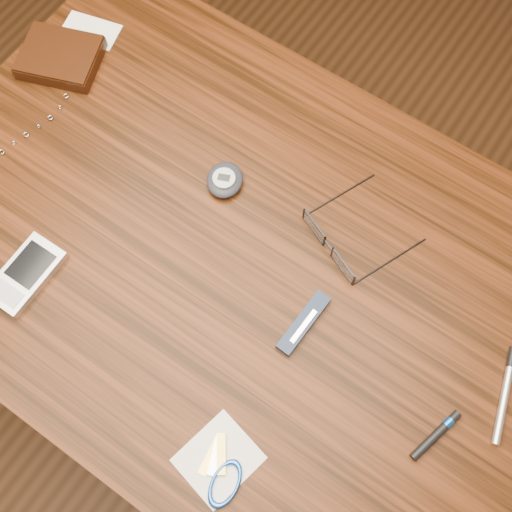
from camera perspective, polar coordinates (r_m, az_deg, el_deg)
The scene contains 10 objects.
ground at distance 1.65m, azimuth -1.31°, elevation -9.33°, with size 3.80×3.80×0.00m, color #472814.
desk at distance 1.03m, azimuth -2.08°, elevation -1.68°, with size 1.00×0.70×0.75m.
wallet_and_card at distance 1.13m, azimuth -16.95°, elevation 16.59°, with size 0.15×0.18×0.03m.
eyeglasses at distance 0.93m, azimuth 6.84°, elevation 1.06°, with size 0.17×0.17×0.03m.
pda_phone at distance 0.96m, azimuth -19.79°, elevation -1.55°, with size 0.06×0.11×0.02m.
pedometer at distance 0.97m, azimuth -2.79°, elevation 6.79°, with size 0.07×0.08×0.03m.
notepad_keys at distance 0.86m, azimuth -3.06°, elevation -18.61°, with size 0.10×0.11×0.01m.
pocket_knife at distance 0.89m, azimuth 4.25°, elevation -5.97°, with size 0.03×0.10×0.01m.
silver_pen at distance 0.93m, azimuth 21.36°, elevation -10.80°, with size 0.05×0.13×0.01m.
black_blue_pen at distance 0.89m, azimuth 15.82°, elevation -14.96°, with size 0.03×0.09×0.01m.
Camera 1 is at (0.23, -0.27, 1.61)m, focal length 45.00 mm.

